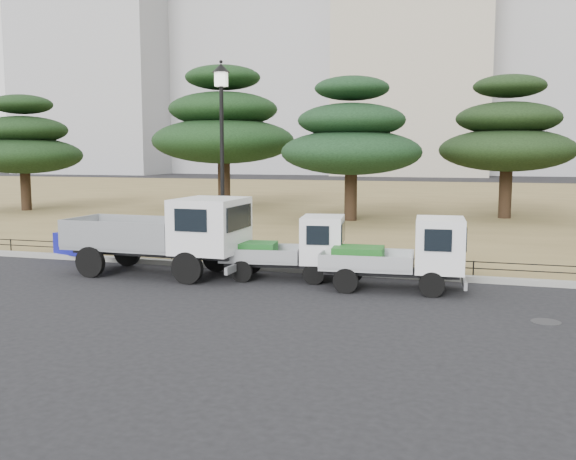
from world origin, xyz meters
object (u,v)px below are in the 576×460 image
(street_lamp, at_px, (222,129))
(tarp_pile, at_px, (81,242))
(truck_kei_front, at_px, (293,248))
(truck_large, at_px, (167,232))
(truck_kei_rear, at_px, (404,254))

(street_lamp, relative_size, tarp_pile, 3.41)
(truck_kei_front, xyz_separation_m, tarp_pile, (-7.68, 1.38, -0.33))
(street_lamp, distance_m, tarp_pile, 6.23)
(truck_large, xyz_separation_m, truck_kei_front, (3.56, 0.50, -0.36))
(truck_large, relative_size, truck_kei_rear, 1.41)
(street_lamp, bearing_deg, truck_large, -118.21)
(street_lamp, bearing_deg, truck_kei_rear, -17.94)
(truck_large, distance_m, tarp_pile, 4.58)
(truck_kei_front, relative_size, truck_kei_rear, 0.95)
(street_lamp, bearing_deg, tarp_pile, 179.03)
(truck_large, bearing_deg, tarp_pile, 156.41)
(truck_large, xyz_separation_m, street_lamp, (0.96, 1.79, 2.91))
(truck_large, relative_size, truck_kei_front, 1.48)
(truck_kei_rear, bearing_deg, tarp_pile, 165.31)
(truck_large, bearing_deg, truck_kei_rear, 0.61)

